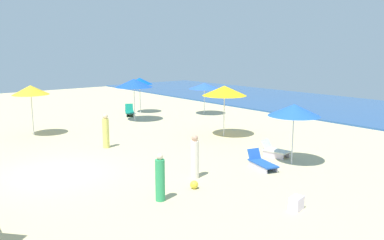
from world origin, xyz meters
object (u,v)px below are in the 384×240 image
lounge_chair_0_0 (129,112)px  cooler_box_0 (296,203)px  umbrella_1 (224,91)px  beach_ball_1 (194,185)px  umbrella_2 (204,86)px  umbrella_3 (294,110)px  umbrella_5 (134,83)px  beachgoer_0 (160,179)px  umbrella_0 (140,81)px  umbrella_4 (31,90)px  beachgoer_2 (195,157)px  lounge_chair_3_1 (274,150)px  beachgoer_1 (106,132)px  lounge_chair_3_0 (262,162)px

lounge_chair_0_0 → cooler_box_0: (17.36, -4.48, -0.08)m
umbrella_1 → beach_ball_1: 8.44m
umbrella_2 → umbrella_3: 12.57m
umbrella_5 → beachgoer_0: (12.20, -6.40, -1.77)m
umbrella_0 → beach_ball_1: umbrella_0 is taller
beachgoer_0 → beach_ball_1: (-0.13, 1.48, -0.57)m
umbrella_1 → umbrella_5: 7.10m
umbrella_4 → beach_ball_1: umbrella_4 is taller
cooler_box_0 → umbrella_1: bearing=-131.5°
beachgoer_0 → beachgoer_2: (-0.99, 2.22, 0.06)m
umbrella_4 → beachgoer_0: umbrella_4 is taller
lounge_chair_3_1 → cooler_box_0: (4.08, -4.05, -0.08)m
umbrella_1 → beachgoer_1: size_ratio=1.67×
cooler_box_0 → lounge_chair_3_0: bearing=-135.0°
lounge_chair_0_0 → umbrella_4: size_ratio=0.58×
umbrella_0 → umbrella_4: umbrella_4 is taller
umbrella_4 → beachgoer_0: size_ratio=1.81×
lounge_chair_3_0 → umbrella_5: bearing=99.1°
umbrella_0 → beach_ball_1: size_ratio=9.15×
beachgoer_0 → beachgoer_2: bearing=67.1°
lounge_chair_0_0 → umbrella_1: bearing=-58.4°
umbrella_5 → beach_ball_1: umbrella_5 is taller
umbrella_3 → lounge_chair_3_1: (-1.18, 0.36, -1.98)m
umbrella_1 → umbrella_3: (5.46, -1.38, -0.23)m
lounge_chair_3_1 → umbrella_4: (-10.98, -6.89, 2.22)m
lounge_chair_0_0 → beach_ball_1: lounge_chair_0_0 is taller
cooler_box_0 → beach_ball_1: bearing=-79.5°
lounge_chair_3_1 → umbrella_4: umbrella_4 is taller
beachgoer_1 → beachgoer_2: (6.06, 0.49, -0.01)m
lounge_chair_3_0 → beachgoer_1: beachgoer_1 is taller
umbrella_0 → beachgoer_2: bearing=-24.2°
umbrella_0 → lounge_chair_3_1: bearing=-6.8°
beachgoer_1 → beachgoer_0: bearing=-79.0°
umbrella_2 → beachgoer_0: bearing=-45.9°
lounge_chair_0_0 → lounge_chair_3_1: (13.28, -0.43, -0.00)m
lounge_chair_0_0 → cooler_box_0: bearing=-76.6°
umbrella_4 → umbrella_5: (-0.27, 6.53, -0.01)m
umbrella_2 → lounge_chair_3_0: 12.94m
umbrella_5 → beach_ball_1: bearing=-22.2°
umbrella_2 → beach_ball_1: size_ratio=8.00×
beach_ball_1 → beachgoer_1: bearing=178.0°
beachgoer_2 → umbrella_1: bearing=142.6°
umbrella_0 → lounge_chair_3_0: 15.07m
umbrella_0 → beachgoer_0: (14.74, -8.41, -1.63)m
beachgoer_0 → cooler_box_0: bearing=-5.9°
umbrella_2 → lounge_chair_3_1: umbrella_2 is taller
lounge_chair_3_0 → umbrella_5: (-11.99, 1.37, 2.26)m
umbrella_3 → cooler_box_0: umbrella_3 is taller
lounge_chair_3_0 → umbrella_0: bearing=92.6°
cooler_box_0 → beach_ball_1: size_ratio=1.61×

